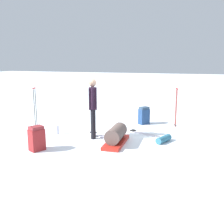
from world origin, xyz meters
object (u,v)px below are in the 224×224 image
ski_pair_far (133,131)px  ski_poles_planted_far (176,106)px  skier_standing (93,105)px  gear_sled (116,136)px  thermos_bottle (58,130)px  ski_poles_planted_near (35,106)px  ski_pair_near (93,133)px  backpack_bright (144,116)px  backpack_large_dark (37,139)px  sleeping_mat_rolled (164,139)px

ski_pair_far → ski_poles_planted_far: size_ratio=1.35×
skier_standing → ski_pair_far: size_ratio=0.96×
ski_poles_planted_far → gear_sled: 2.77m
ski_pair_far → gear_sled: size_ratio=1.35×
ski_pair_far → thermos_bottle: 2.33m
ski_poles_planted_near → ski_poles_planted_far: 4.64m
gear_sled → ski_poles_planted_far: bearing=-27.5°
gear_sled → ski_pair_near: bearing=55.7°
backpack_bright → backpack_large_dark: bearing=152.8°
backpack_large_dark → backpack_bright: 4.01m
backpack_bright → thermos_bottle: bearing=135.7°
ski_pair_near → ski_poles_planted_near: 2.14m
ski_pair_far → ski_poles_planted_far: 1.75m
backpack_large_dark → sleeping_mat_rolled: 3.34m
gear_sled → sleeping_mat_rolled: 1.32m
ski_pair_far → backpack_bright: (1.07, -0.08, 0.29)m
backpack_bright → sleeping_mat_rolled: 2.08m
skier_standing → ski_pair_near: size_ratio=1.08×
backpack_large_dark → ski_poles_planted_far: (3.57, -2.92, 0.43)m
skier_standing → ski_poles_planted_near: bearing=83.4°
backpack_large_dark → ski_poles_planted_near: bearing=38.0°
backpack_bright → ski_poles_planted_far: size_ratio=0.47×
backpack_large_dark → backpack_bright: (3.56, -1.83, -0.00)m
ski_poles_planted_far → sleeping_mat_rolled: (-1.83, 0.09, -0.64)m
backpack_bright → ski_pair_far: bearing=175.6°
skier_standing → thermos_bottle: size_ratio=6.54×
ski_pair_far → thermos_bottle: thermos_bottle is taller
gear_sled → ski_pair_far: bearing=-3.7°
ski_pair_near → ski_pair_far: 1.26m
ski_poles_planted_far → thermos_bottle: ski_poles_planted_far is taller
ski_pair_far → sleeping_mat_rolled: 1.31m
backpack_bright → ski_pair_near: bearing=146.2°
ski_pair_far → sleeping_mat_rolled: bearing=-124.3°
ski_pair_near → backpack_bright: size_ratio=2.59×
ski_pair_near → ski_poles_planted_far: ski_poles_planted_far is taller
backpack_large_dark → backpack_bright: size_ratio=1.01×
backpack_large_dark → backpack_bright: bearing=-27.2°
ski_poles_planted_far → backpack_bright: bearing=90.6°
ski_poles_planted_near → gear_sled: size_ratio=1.03×
ski_pair_near → ski_pair_far: (0.65, -1.07, -0.00)m
backpack_bright → ski_poles_planted_far: 1.17m
ski_pair_far → thermos_bottle: bearing=118.4°
backpack_large_dark → ski_pair_far: bearing=-35.1°
skier_standing → sleeping_mat_rolled: 2.18m
ski_pair_far → ski_poles_planted_near: 3.26m
skier_standing → gear_sled: (-0.28, -0.80, -0.73)m
skier_standing → gear_sled: size_ratio=1.30×
backpack_large_dark → sleeping_mat_rolled: backpack_large_dark is taller
skier_standing → ski_poles_planted_far: (2.13, -2.06, -0.23)m
ski_poles_planted_near → sleeping_mat_rolled: ski_poles_planted_near is taller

